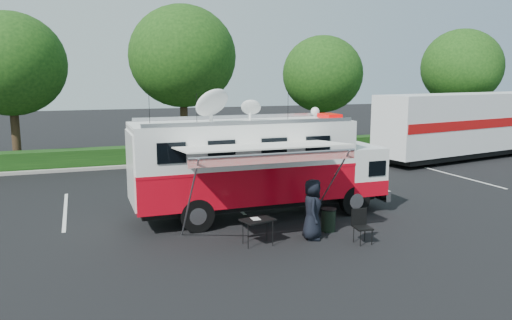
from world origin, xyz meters
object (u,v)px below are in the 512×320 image
Objects in this scene: trash_bin at (328,220)px; semi_trailer at (465,125)px; command_truck at (259,164)px; folding_table at (258,221)px.

semi_trailer is (14.09, 9.76, 1.65)m from trash_bin.
semi_trailer reaches higher than trash_bin.
trash_bin is (1.47, -2.39, -1.46)m from command_truck.
folding_table is 1.44× the size of trash_bin.
folding_table is at bearing -148.41° from semi_trailer.
folding_table reaches higher than trash_bin.
command_truck is at bearing 69.37° from folding_table.
trash_bin is at bearing 10.61° from folding_table.
trash_bin is at bearing -58.33° from command_truck.
folding_table is 2.62m from trash_bin.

